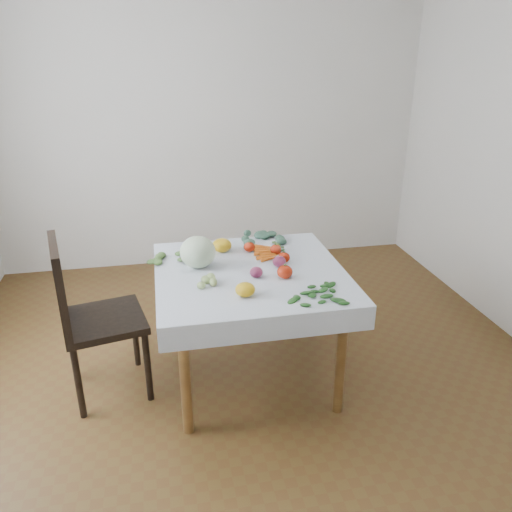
% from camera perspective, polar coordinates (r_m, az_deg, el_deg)
% --- Properties ---
extents(ground, '(4.00, 4.00, 0.00)m').
position_cam_1_polar(ground, '(3.38, -0.61, -13.42)').
color(ground, '#553D1A').
extents(back_wall, '(4.00, 0.04, 2.70)m').
position_cam_1_polar(back_wall, '(4.75, -5.36, 14.91)').
color(back_wall, silver).
rests_on(back_wall, ground).
extents(table, '(1.00, 1.00, 0.75)m').
position_cam_1_polar(table, '(3.04, -0.66, -3.46)').
color(table, brown).
rests_on(table, ground).
extents(tablecloth, '(1.12, 1.12, 0.01)m').
position_cam_1_polar(tablecloth, '(3.00, -0.67, -1.76)').
color(tablecloth, white).
rests_on(tablecloth, table).
extents(chair, '(0.55, 0.55, 1.02)m').
position_cam_1_polar(chair, '(3.08, -18.92, -5.89)').
color(chair, black).
rests_on(chair, ground).
extents(cabbage, '(0.28, 0.28, 0.19)m').
position_cam_1_polar(cabbage, '(3.03, -6.67, 0.45)').
color(cabbage, silver).
rests_on(cabbage, tablecloth).
extents(tomato_a, '(0.08, 0.08, 0.07)m').
position_cam_1_polar(tomato_a, '(3.26, -0.78, 1.04)').
color(tomato_a, '#AC220B').
rests_on(tomato_a, tablecloth).
extents(tomato_b, '(0.09, 0.09, 0.07)m').
position_cam_1_polar(tomato_b, '(3.23, 2.28, 0.75)').
color(tomato_b, '#AC220B').
rests_on(tomato_b, tablecloth).
extents(tomato_c, '(0.11, 0.11, 0.08)m').
position_cam_1_polar(tomato_c, '(2.89, 3.31, -1.82)').
color(tomato_c, '#AC220B').
rests_on(tomato_c, tablecloth).
extents(tomato_d, '(0.10, 0.10, 0.07)m').
position_cam_1_polar(tomato_d, '(3.11, 3.22, -0.16)').
color(tomato_d, '#AC220B').
rests_on(tomato_d, tablecloth).
extents(heirloom_back, '(0.14, 0.14, 0.09)m').
position_cam_1_polar(heirloom_back, '(3.27, -3.92, 1.23)').
color(heirloom_back, gold).
rests_on(heirloom_back, tablecloth).
extents(heirloom_front, '(0.11, 0.11, 0.08)m').
position_cam_1_polar(heirloom_front, '(2.69, -1.25, -3.85)').
color(heirloom_front, gold).
rests_on(heirloom_front, tablecloth).
extents(onion_a, '(0.10, 0.10, 0.06)m').
position_cam_1_polar(onion_a, '(2.90, 0.03, -1.86)').
color(onion_a, maroon).
rests_on(onion_a, tablecloth).
extents(onion_b, '(0.10, 0.10, 0.07)m').
position_cam_1_polar(onion_b, '(3.04, 2.67, -0.64)').
color(onion_b, maroon).
rests_on(onion_b, tablecloth).
extents(tomatillo_cluster, '(0.10, 0.12, 0.04)m').
position_cam_1_polar(tomatillo_cluster, '(2.83, -5.16, -2.91)').
color(tomatillo_cluster, '#ACC974').
rests_on(tomatillo_cluster, tablecloth).
extents(carrot_bunch, '(0.18, 0.28, 0.03)m').
position_cam_1_polar(carrot_bunch, '(3.24, 1.47, 0.47)').
color(carrot_bunch, orange).
rests_on(carrot_bunch, tablecloth).
extents(kale_bunch, '(0.27, 0.26, 0.04)m').
position_cam_1_polar(kale_bunch, '(3.46, 0.36, 2.08)').
color(kale_bunch, '#3A5F49').
rests_on(kale_bunch, tablecloth).
extents(basil_bunch, '(0.30, 0.24, 0.01)m').
position_cam_1_polar(basil_bunch, '(2.71, 6.87, -4.55)').
color(basil_bunch, '#1C4C17').
rests_on(basil_bunch, tablecloth).
extents(dill_bunch, '(0.24, 0.19, 0.03)m').
position_cam_1_polar(dill_bunch, '(3.18, -9.95, -0.32)').
color(dill_bunch, '#4B7133').
rests_on(dill_bunch, tablecloth).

